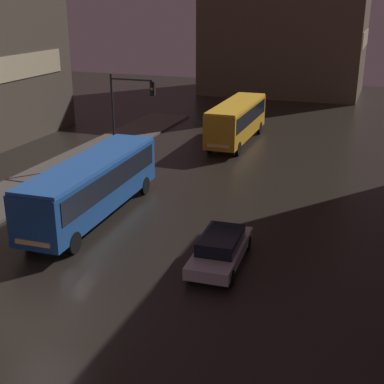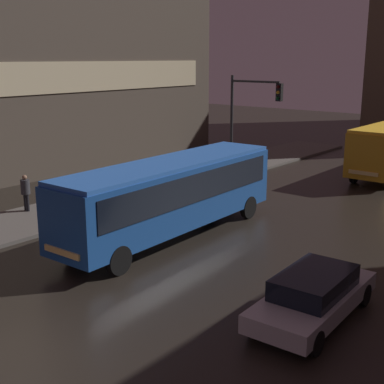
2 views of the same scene
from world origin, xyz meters
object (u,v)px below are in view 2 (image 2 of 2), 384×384
object	(u,v)px
bus_near	(171,190)
traffic_light_main	(248,113)
car_taxi	(314,295)
pedestrian_near	(25,189)

from	to	relation	value
bus_near	traffic_light_main	bearing A→B (deg)	-76.87
car_taxi	traffic_light_main	bearing A→B (deg)	-52.04
bus_near	traffic_light_main	size ratio (longest dim) A/B	1.82
bus_near	pedestrian_near	bearing A→B (deg)	12.47
pedestrian_near	traffic_light_main	size ratio (longest dim) A/B	0.28
bus_near	traffic_light_main	xyz separation A→B (m)	(-2.43, 8.96, 2.19)
car_taxi	traffic_light_main	world-z (taller)	traffic_light_main
pedestrian_near	traffic_light_main	distance (m)	12.19
bus_near	car_taxi	world-z (taller)	bus_near
car_taxi	pedestrian_near	size ratio (longest dim) A/B	2.88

